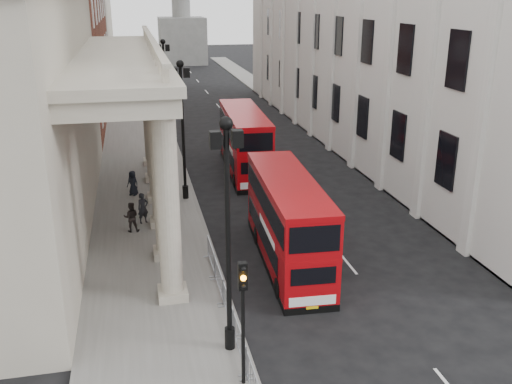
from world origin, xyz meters
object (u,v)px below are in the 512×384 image
bus_near (288,219)px  bus_far (244,141)px  lamp_post_north (165,82)px  lamp_post_south (228,223)px  pedestrian_b (131,217)px  lamp_post_mid (182,121)px  pedestrian_a (143,208)px  pedestrian_c (133,183)px  traffic_light (243,302)px

bus_near → bus_far: bearing=89.7°
lamp_post_north → bus_far: lamp_post_north is taller
lamp_post_south → bus_far: 21.67m
bus_far → lamp_post_south: bearing=-99.7°
lamp_post_north → pedestrian_b: lamp_post_north is taller
lamp_post_mid → pedestrian_a: lamp_post_mid is taller
lamp_post_mid → bus_far: size_ratio=0.82×
pedestrian_a → bus_far: bearing=23.0°
lamp_post_mid → pedestrian_c: lamp_post_mid is taller
pedestrian_a → pedestrian_b: bearing=-146.7°
bus_near → pedestrian_c: bus_near is taller
lamp_post_mid → pedestrian_b: lamp_post_mid is taller
lamp_post_south → lamp_post_mid: same height
lamp_post_mid → lamp_post_north: (0.00, 16.00, 0.00)m
lamp_post_south → lamp_post_north: same height
bus_far → pedestrian_c: bearing=-151.6°
lamp_post_north → pedestrian_c: bearing=-102.0°
lamp_post_north → pedestrian_a: 20.07m
lamp_post_mid → pedestrian_a: bearing=-127.0°
lamp_post_south → lamp_post_north: bearing=90.0°
bus_near → pedestrian_a: (-6.47, 6.06, -1.18)m
lamp_post_mid → bus_near: bearing=-68.1°
lamp_post_mid → bus_far: 7.33m
traffic_light → pedestrian_a: bearing=100.7°
lamp_post_south → pedestrian_a: lamp_post_south is taller
lamp_post_north → traffic_light: bearing=-89.8°
pedestrian_c → pedestrian_a: bearing=-49.9°
bus_far → pedestrian_c: size_ratio=6.48×
traffic_light → pedestrian_a: size_ratio=2.53×
traffic_light → bus_near: bearing=66.2°
pedestrian_c → bus_near: bearing=-23.0°
pedestrian_b → pedestrian_c: (0.15, 5.86, -0.03)m
bus_near → lamp_post_north: bearing=101.5°
pedestrian_b → bus_near: bearing=148.9°
pedestrian_a → bus_near: bearing=-69.4°
bus_far → pedestrian_a: bearing=-127.9°
lamp_post_south → traffic_light: bearing=-87.2°
lamp_post_north → bus_near: size_ratio=0.86×
lamp_post_mid → traffic_light: lamp_post_mid is taller
bus_near → lamp_post_mid: bearing=114.8°
lamp_post_south → lamp_post_north: size_ratio=1.00×
lamp_post_south → bus_far: (4.67, 20.99, -2.65)m
pedestrian_c → pedestrian_b: bearing=-57.2°
pedestrian_c → lamp_post_north: bearing=112.2°
traffic_light → pedestrian_c: bearing=99.5°
traffic_light → lamp_post_south: bearing=92.8°
pedestrian_c → bus_far: bearing=59.8°
bus_far → bus_near: bearing=-90.4°
lamp_post_south → lamp_post_north: (0.00, 32.00, 0.00)m
bus_near → pedestrian_a: 8.94m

